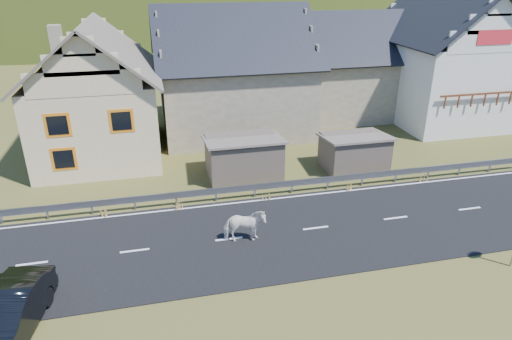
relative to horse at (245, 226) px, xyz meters
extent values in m
plane|color=#40461C|center=(3.36, 0.32, -0.79)|extent=(160.00, 160.00, 0.00)
cube|color=black|center=(3.36, 0.32, -0.77)|extent=(60.00, 7.00, 0.04)
cube|color=silver|center=(3.36, 0.32, -0.75)|extent=(60.00, 6.60, 0.01)
cube|color=#93969B|center=(3.36, 4.00, -0.21)|extent=(28.00, 0.08, 0.34)
cube|color=#93969B|center=(-10.64, 4.02, -0.44)|extent=(0.10, 0.06, 0.70)
cube|color=#93969B|center=(-8.64, 4.02, -0.44)|extent=(0.10, 0.06, 0.70)
cube|color=#93969B|center=(-6.64, 4.02, -0.44)|extent=(0.10, 0.06, 0.70)
cube|color=#93969B|center=(-4.64, 4.02, -0.44)|extent=(0.10, 0.06, 0.70)
cube|color=#93969B|center=(-2.64, 4.02, -0.44)|extent=(0.10, 0.06, 0.70)
cube|color=#93969B|center=(-0.64, 4.02, -0.44)|extent=(0.10, 0.06, 0.70)
cube|color=#93969B|center=(1.36, 4.02, -0.44)|extent=(0.10, 0.06, 0.70)
cube|color=#93969B|center=(3.36, 4.02, -0.44)|extent=(0.10, 0.06, 0.70)
cube|color=#93969B|center=(5.36, 4.02, -0.44)|extent=(0.10, 0.06, 0.70)
cube|color=#93969B|center=(7.36, 4.02, -0.44)|extent=(0.10, 0.06, 0.70)
cube|color=#93969B|center=(9.36, 4.02, -0.44)|extent=(0.10, 0.06, 0.70)
cube|color=#93969B|center=(11.36, 4.02, -0.44)|extent=(0.10, 0.06, 0.70)
cube|color=#93969B|center=(13.36, 4.02, -0.44)|extent=(0.10, 0.06, 0.70)
cube|color=#93969B|center=(15.36, 4.02, -0.44)|extent=(0.10, 0.06, 0.70)
cube|color=brown|center=(1.36, 6.82, 0.31)|extent=(4.30, 3.30, 2.40)
cube|color=brown|center=(7.86, 6.32, 0.21)|extent=(3.80, 2.90, 2.20)
cube|color=beige|center=(-6.64, 12.32, 1.71)|extent=(7.00, 9.00, 5.00)
cube|color=orange|center=(-8.24, 7.82, 2.61)|extent=(1.30, 0.12, 1.30)
cube|color=orange|center=(-5.04, 7.82, 2.61)|extent=(1.30, 0.12, 1.30)
cube|color=orange|center=(-8.24, 7.82, 0.71)|extent=(1.30, 0.12, 1.30)
cube|color=tan|center=(-8.64, 13.82, 5.77)|extent=(0.70, 0.70, 2.40)
cube|color=tan|center=(2.36, 15.32, 1.71)|extent=(10.00, 9.00, 5.00)
cube|color=tan|center=(12.36, 17.32, 1.51)|extent=(9.00, 8.00, 4.60)
cube|color=white|center=(18.36, 14.32, 2.21)|extent=(8.00, 10.00, 6.00)
cube|color=red|center=(18.36, 9.29, 6.01)|extent=(2.60, 0.06, 0.90)
cube|color=brown|center=(18.36, 9.07, 2.41)|extent=(6.80, 0.12, 0.12)
ellipsoid|color=#253713|center=(8.36, 180.32, -20.79)|extent=(440.00, 280.00, 260.00)
imported|color=white|center=(0.00, 0.00, 0.00)|extent=(1.02, 1.87, 1.51)
imported|color=black|center=(-8.48, -3.68, -0.03)|extent=(2.37, 4.85, 1.53)
camera|label=1|loc=(-3.34, -16.45, 10.07)|focal=32.00mm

